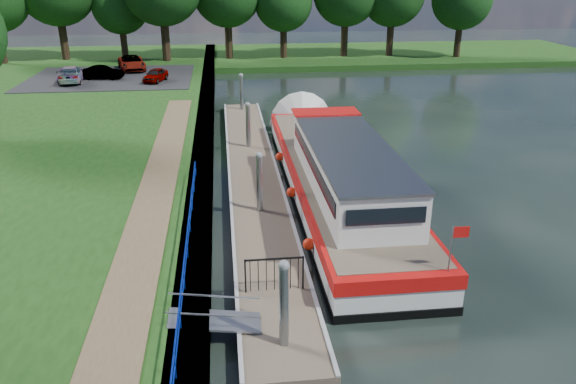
{
  "coord_description": "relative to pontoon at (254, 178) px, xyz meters",
  "views": [
    {
      "loc": [
        -1.36,
        -12.94,
        9.86
      ],
      "look_at": [
        1.1,
        7.91,
        1.4
      ],
      "focal_mm": 35.0,
      "sensor_mm": 36.0,
      "label": 1
    }
  ],
  "objects": [
    {
      "name": "far_bank",
      "position": [
        12.0,
        39.0,
        0.12
      ],
      "size": [
        60.0,
        18.0,
        0.6
      ],
      "primitive_type": "cube",
      "color": "#183E11",
      "rests_on": "ground"
    },
    {
      "name": "gangway",
      "position": [
        -1.85,
        -12.5,
        0.44
      ],
      "size": [
        2.58,
        1.0,
        0.92
      ],
      "color": "#A5A8AD",
      "rests_on": "ground"
    },
    {
      "name": "car_a",
      "position": [
        -6.88,
        22.46,
        1.19
      ],
      "size": [
        2.16,
        3.43,
        1.09
      ],
      "primitive_type": "imported",
      "rotation": [
        0.0,
        0.0,
        -0.3
      ],
      "color": "#999999",
      "rests_on": "carpark"
    },
    {
      "name": "mooring_piles",
      "position": [
        0.0,
        0.0,
        1.1
      ],
      "size": [
        0.3,
        27.3,
        3.55
      ],
      "color": "gray",
      "rests_on": "ground"
    },
    {
      "name": "car_d",
      "position": [
        -9.64,
        28.45,
        1.32
      ],
      "size": [
        3.27,
        5.19,
        1.34
      ],
      "primitive_type": "imported",
      "rotation": [
        0.0,
        0.0,
        0.23
      ],
      "color": "#999999",
      "rests_on": "carpark"
    },
    {
      "name": "car_b",
      "position": [
        -11.53,
        24.12,
        1.22
      ],
      "size": [
        3.6,
        1.66,
        1.14
      ],
      "primitive_type": "imported",
      "rotation": [
        0.0,
        0.0,
        1.44
      ],
      "color": "#999999",
      "rests_on": "carpark"
    },
    {
      "name": "footpath",
      "position": [
        -4.4,
        -5.0,
        0.62
      ],
      "size": [
        1.6,
        40.0,
        0.05
      ],
      "primitive_type": "cube",
      "color": "brown",
      "rests_on": "riverbank"
    },
    {
      "name": "bank_edge",
      "position": [
        -2.55,
        2.0,
        0.2
      ],
      "size": [
        1.1,
        90.0,
        0.78
      ],
      "primitive_type": "cube",
      "color": "#473D2D",
      "rests_on": "ground"
    },
    {
      "name": "ground",
      "position": [
        0.0,
        -13.0,
        -0.18
      ],
      "size": [
        160.0,
        160.0,
        0.0
      ],
      "primitive_type": "plane",
      "color": "black",
      "rests_on": "ground"
    },
    {
      "name": "carpark",
      "position": [
        -11.0,
        25.0,
        0.62
      ],
      "size": [
        14.0,
        12.0,
        0.06
      ],
      "primitive_type": "cube",
      "color": "black",
      "rests_on": "riverbank"
    },
    {
      "name": "gate_panel",
      "position": [
        -0.0,
        -10.8,
        0.97
      ],
      "size": [
        1.85,
        0.05,
        1.15
      ],
      "color": "black",
      "rests_on": "ground"
    },
    {
      "name": "pontoon",
      "position": [
        0.0,
        0.0,
        0.0
      ],
      "size": [
        2.5,
        30.0,
        0.56
      ],
      "color": "brown",
      "rests_on": "ground"
    },
    {
      "name": "car_c",
      "position": [
        -13.86,
        23.03,
        1.32
      ],
      "size": [
        2.42,
        4.81,
        1.34
      ],
      "primitive_type": "imported",
      "rotation": [
        0.0,
        0.0,
        3.26
      ],
      "color": "#999999",
      "rests_on": "carpark"
    },
    {
      "name": "blue_fence",
      "position": [
        -2.75,
        -10.0,
        1.13
      ],
      "size": [
        0.04,
        18.04,
        0.72
      ],
      "color": "#0C2DBF",
      "rests_on": "riverbank"
    },
    {
      "name": "barge",
      "position": [
        3.6,
        -1.87,
        0.9
      ],
      "size": [
        4.36,
        21.15,
        4.78
      ],
      "color": "black",
      "rests_on": "ground"
    }
  ]
}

